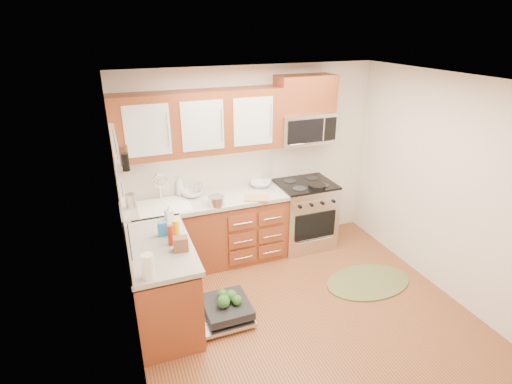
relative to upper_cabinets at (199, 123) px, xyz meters
name	(u,v)px	position (x,y,z in m)	size (l,w,h in m)	color
floor	(306,316)	(0.73, -1.57, -1.88)	(3.50, 3.50, 0.00)	brown
ceiling	(321,83)	(0.73, -1.57, 0.62)	(3.50, 3.50, 0.00)	white
wall_back	(251,161)	(0.73, 0.18, -0.62)	(3.50, 0.04, 2.50)	white
wall_front	(452,335)	(0.73, -3.33, -0.62)	(3.50, 0.04, 2.50)	white
wall_left	(127,247)	(-1.02, -1.57, -0.62)	(0.04, 3.50, 2.50)	white
wall_right	(451,190)	(2.48, -1.57, -0.62)	(0.04, 3.50, 2.50)	white
base_cabinet_back	(208,234)	(0.00, -0.12, -1.45)	(2.05, 0.60, 0.85)	maroon
base_cabinet_left	(162,286)	(-0.72, -1.05, -1.45)	(0.60, 1.25, 0.85)	maroon
countertop_back	(206,201)	(0.00, -0.14, -0.97)	(2.07, 0.64, 0.05)	#A39D95
countertop_left	(159,247)	(-0.71, -1.05, -0.97)	(0.64, 1.27, 0.05)	#A39D95
backsplash_back	(199,171)	(0.00, 0.16, -0.67)	(2.05, 0.02, 0.57)	beige
backsplash_left	(125,224)	(-1.01, -1.05, -0.67)	(0.02, 1.25, 0.57)	beige
upper_cabinets	(199,123)	(0.00, 0.00, 0.00)	(2.05, 0.35, 0.75)	maroon
cabinet_over_mw	(305,94)	(1.41, 0.00, 0.26)	(0.76, 0.35, 0.47)	maroon
range	(304,214)	(1.41, -0.15, -1.40)	(0.76, 0.64, 0.95)	silver
microwave	(304,127)	(1.41, -0.02, -0.18)	(0.76, 0.38, 0.40)	silver
sink	(165,215)	(-0.52, -0.16, -1.07)	(0.62, 0.50, 0.26)	white
dishwasher	(223,311)	(-0.13, -1.27, -1.77)	(0.70, 0.60, 0.20)	silver
window	(120,192)	(-1.01, -1.07, -0.32)	(0.03, 1.05, 1.05)	white
window_blind	(118,157)	(-0.98, -1.07, 0.00)	(0.02, 0.96, 0.40)	white
shelf_upper	(120,170)	(-0.99, -1.92, 0.17)	(0.04, 0.40, 0.03)	white
shelf_lower	(126,210)	(-0.99, -1.92, -0.12)	(0.04, 0.40, 0.03)	white
rug	(368,282)	(1.73, -1.29, -1.86)	(1.10, 0.71, 0.02)	olive
skillet	(317,186)	(1.47, -0.34, -0.90)	(0.23, 0.23, 0.04)	black
stock_pot	(216,201)	(0.08, -0.35, -0.89)	(0.20, 0.20, 0.12)	silver
cutting_board	(257,198)	(0.60, -0.35, -0.94)	(0.30, 0.19, 0.02)	tan
canister	(199,190)	(-0.05, 0.02, -0.87)	(0.10, 0.10, 0.16)	silver
paper_towel_roll	(148,266)	(-0.88, -1.59, -0.83)	(0.11, 0.11, 0.23)	white
mustard_bottle	(176,230)	(-0.52, -1.02, -0.84)	(0.07, 0.07, 0.22)	yellow
red_bottle	(171,235)	(-0.60, -1.10, -0.84)	(0.06, 0.06, 0.22)	#B5260F
wooden_box	(181,244)	(-0.52, -1.24, -0.88)	(0.14, 0.10, 0.14)	brown
blue_carton	(162,229)	(-0.65, -0.88, -0.87)	(0.10, 0.06, 0.15)	#2A7FC6
bowl_a	(260,184)	(0.80, 0.03, -0.92)	(0.26, 0.26, 0.06)	#999999
bowl_b	(192,193)	(-0.14, 0.03, -0.91)	(0.27, 0.27, 0.08)	#999999
cup	(267,181)	(0.93, 0.07, -0.91)	(0.11, 0.11, 0.09)	#999999
soap_bottle_a	(180,186)	(-0.27, 0.10, -0.81)	(0.10, 0.11, 0.27)	#999999
soap_bottle_b	(169,213)	(-0.52, -0.55, -0.86)	(0.08, 0.09, 0.18)	#999999
soap_bottle_c	(175,229)	(-0.52, -0.96, -0.86)	(0.14, 0.14, 0.17)	#999999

